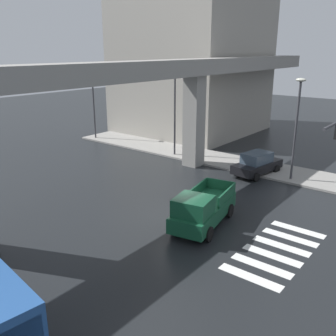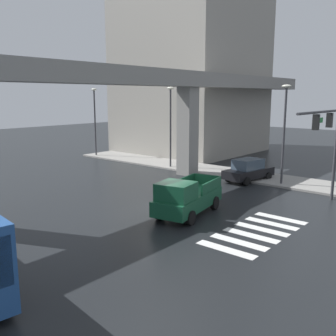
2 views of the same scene
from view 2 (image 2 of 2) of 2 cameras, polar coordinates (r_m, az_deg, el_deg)
The scene contains 10 objects.
ground_plane at distance 22.01m, azimuth -0.04°, elevation -6.32°, with size 120.00×120.00×0.00m, color black.
crosswalk_stripes at distance 19.06m, azimuth 13.08°, elevation -9.34°, with size 6.05×2.80×0.01m.
elevated_overpass at distance 24.83m, azimuth -9.66°, elevation 12.16°, with size 55.81×2.01×8.37m.
sidewalk_east at distance 32.08m, azimuth 10.30°, elevation -0.90°, with size 4.00×36.00×0.15m, color gray.
pickup_truck at distance 20.80m, azimuth 2.71°, elevation -4.52°, with size 5.37×2.82×2.08m.
sedan_black at distance 29.81m, azimuth 11.94°, elevation -0.32°, with size 4.52×2.46×1.72m.
traffic_signal_mast at distance 23.93m, azimuth 22.82°, elevation 4.95°, with size 6.49×0.32×6.20m.
street_lamp_near_corner at distance 28.47m, azimuth 17.05°, elevation 6.45°, with size 0.44×0.70×7.24m.
street_lamp_mid_block at distance 34.07m, azimuth 0.37°, elevation 7.55°, with size 0.44×0.70×7.24m.
street_lamp_far_north at distance 41.59m, azimuth -10.91°, elevation 7.94°, with size 0.44×0.70×7.24m.
Camera 2 is at (-16.03, -13.62, 6.46)m, focal length 40.72 mm.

